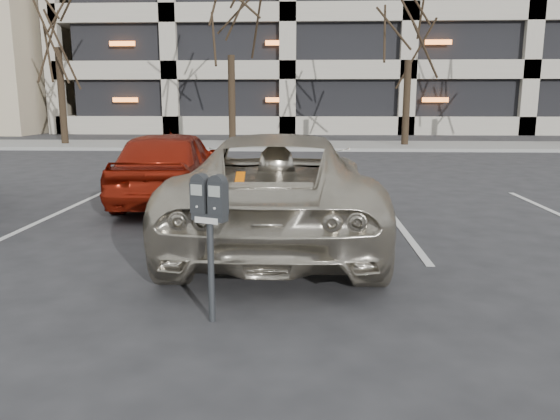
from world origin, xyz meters
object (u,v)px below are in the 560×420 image
object	(u,v)px
parking_meter	(209,212)
suv_silver	(278,187)
tree_c	(411,5)
car_red	(170,166)

from	to	relation	value
parking_meter	suv_silver	world-z (taller)	suv_silver
tree_c	car_red	world-z (taller)	tree_c
tree_c	parking_meter	bearing A→B (deg)	-105.08
tree_c	car_red	distance (m)	14.84
parking_meter	car_red	xyz separation A→B (m)	(-1.69, 5.54, -0.27)
suv_silver	car_red	size ratio (longest dim) A/B	1.30
tree_c	suv_silver	world-z (taller)	tree_c
parking_meter	suv_silver	xyz separation A→B (m)	(0.43, 2.82, -0.23)
car_red	suv_silver	bearing A→B (deg)	125.10
suv_silver	tree_c	bearing A→B (deg)	-106.85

